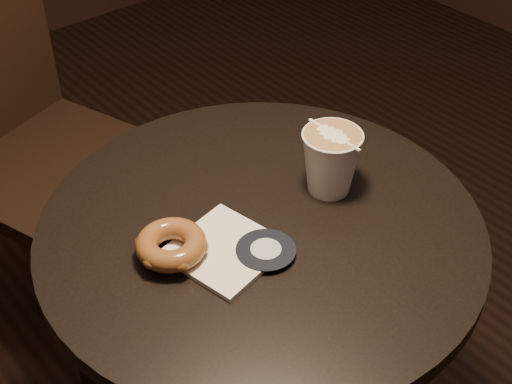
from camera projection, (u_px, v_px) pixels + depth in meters
cafe_table at (260, 308)px, 1.24m from camera, size 0.70×0.70×0.75m
chair at (13, 112)px, 1.63m from camera, size 0.54×0.54×1.08m
pastry_bag at (225, 250)px, 1.06m from camera, size 0.17×0.17×0.01m
doughnut at (171, 245)px, 1.04m from camera, size 0.10×0.10×0.03m
latte_cup at (331, 162)px, 1.14m from camera, size 0.10×0.10×0.11m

